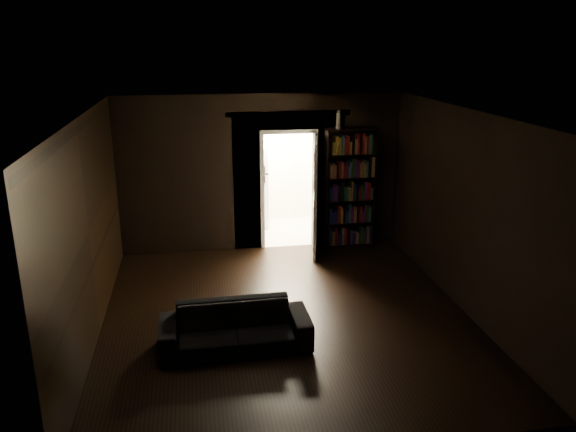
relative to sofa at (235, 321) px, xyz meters
name	(u,v)px	position (x,y,z in m)	size (l,w,h in m)	color
ground	(287,317)	(0.76, 0.67, -0.36)	(5.50, 5.50, 0.00)	black
room_walls	(274,181)	(0.76, 1.75, 1.32)	(5.02, 5.61, 2.84)	black
kitchen_alcove	(279,169)	(1.26, 4.55, 0.85)	(2.20, 1.80, 2.60)	#BDB5A5
sofa	(235,321)	(0.00, 0.00, 0.00)	(1.86, 0.81, 0.72)	black
bookshelf	(349,189)	(2.34, 3.22, 0.74)	(0.90, 0.32, 2.20)	black
refrigerator	(248,186)	(0.66, 4.78, 0.47)	(0.74, 0.68, 1.65)	white
door	(315,198)	(1.65, 2.99, 0.67)	(0.85, 0.05, 2.05)	white
figurine	(339,120)	(2.09, 3.16, 2.00)	(0.11, 0.11, 0.32)	silver
bottles	(243,140)	(0.57, 4.78, 1.42)	(0.65, 0.08, 0.27)	black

